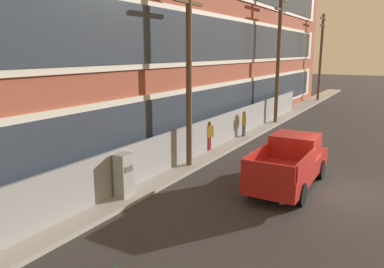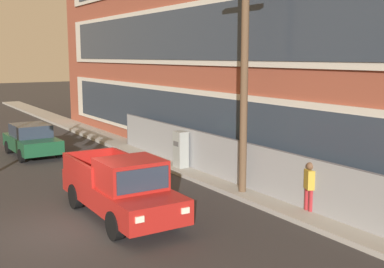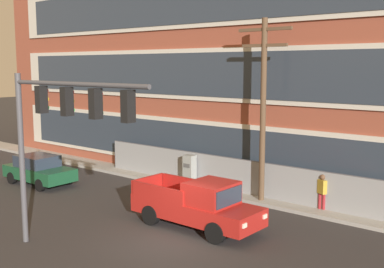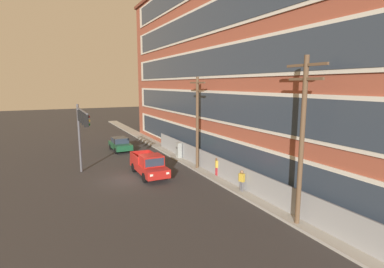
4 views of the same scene
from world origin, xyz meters
TOP-DOWN VIEW (x-y plane):
  - ground_plane at (0.00, 0.00)m, footprint 160.00×160.00m
  - sidewalk_building_side at (0.00, 6.80)m, footprint 80.00×1.68m
  - chain_link_fence at (3.93, 6.88)m, footprint 29.50×0.06m
  - pickup_truck_red at (-0.22, 1.86)m, footprint 5.44×2.01m
  - utility_pole_near_corner at (-0.19, 6.44)m, footprint 2.68×0.26m
  - utility_pole_midblock at (12.16, 6.33)m, footprint 2.63×0.26m
  - utility_pole_far_east at (27.06, 6.38)m, footprint 2.49×0.26m
  - electrical_cabinet at (-4.59, 6.53)m, footprint 0.59×0.48m
  - pedestrian_near_cabinet at (2.59, 6.86)m, footprint 0.46×0.39m
  - pedestrian_by_fence at (6.61, 6.55)m, footprint 0.46×0.37m

SIDE VIEW (x-z plane):
  - ground_plane at x=0.00m, z-range 0.00..0.00m
  - sidewalk_building_side at x=0.00m, z-range 0.00..0.16m
  - electrical_cabinet at x=-4.59m, z-range 0.00..1.72m
  - pickup_truck_red at x=-0.22m, z-range -0.04..1.91m
  - chain_link_fence at x=3.93m, z-range 0.02..1.85m
  - pedestrian_near_cabinet at x=2.59m, z-range 0.13..1.82m
  - pedestrian_by_fence at x=6.61m, z-range 0.13..1.82m
  - utility_pole_near_corner at x=-0.19m, z-range 0.49..8.89m
  - utility_pole_far_east at x=27.06m, z-range 0.48..9.49m
  - utility_pole_midblock at x=12.16m, z-range 0.50..9.72m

